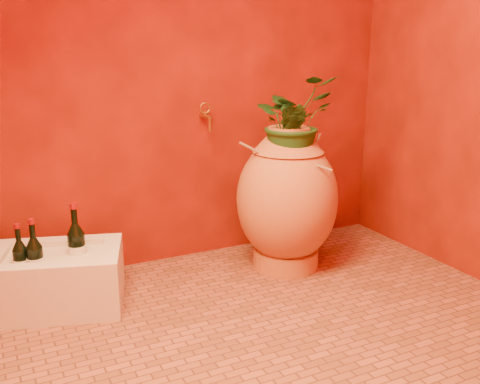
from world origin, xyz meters
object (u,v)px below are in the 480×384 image
amphora (287,199)px  wall_tap (206,115)px  stone_basin (57,280)px  wine_bottle_b (77,248)px  wine_bottle_a (35,260)px  wine_bottle_c (21,262)px

amphora → wall_tap: (-0.34, 0.33, 0.45)m
stone_basin → wine_bottle_b: (0.11, -0.00, 0.15)m
stone_basin → wall_tap: 1.18m
amphora → stone_basin: bearing=176.8°
stone_basin → wine_bottle_a: 0.16m
wine_bottle_a → wine_bottle_c: (-0.06, 0.03, -0.01)m
wine_bottle_a → wine_bottle_b: bearing=9.9°
wine_bottle_c → wall_tap: bearing=14.3°
wine_bottle_c → wall_tap: 1.24m
amphora → wine_bottle_c: amphora is taller
wine_bottle_a → wine_bottle_b: wine_bottle_b is taller
stone_basin → wine_bottle_b: bearing=-1.8°
amphora → wall_tap: bearing=136.1°
amphora → wine_bottle_b: bearing=176.7°
amphora → wine_bottle_c: 1.41m
stone_basin → wine_bottle_b: wine_bottle_b is taller
wine_bottle_c → amphora: bearing=-2.5°
stone_basin → wine_bottle_a: (-0.09, -0.04, 0.13)m
stone_basin → wine_bottle_a: wine_bottle_a is taller
wine_bottle_a → wall_tap: bearing=16.8°
stone_basin → wine_bottle_a: size_ratio=2.25×
amphora → wine_bottle_c: size_ratio=2.78×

